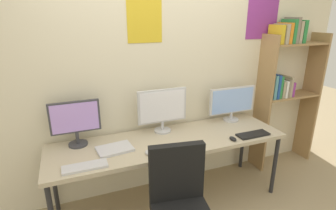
# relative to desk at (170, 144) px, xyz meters

# --- Properties ---
(wall_back) EXTENTS (4.77, 0.11, 2.60)m
(wall_back) POSITION_rel_desk_xyz_m (0.00, 0.42, 0.61)
(wall_back) COLOR beige
(wall_back) RESTS_ON ground_plane
(desk) EXTENTS (2.37, 0.68, 0.74)m
(desk) POSITION_rel_desk_xyz_m (0.00, 0.00, 0.00)
(desk) COLOR tan
(desk) RESTS_ON ground_plane
(bookshelf) EXTENTS (0.83, 0.28, 1.91)m
(bookshelf) POSITION_rel_desk_xyz_m (1.66, 0.23, 0.49)
(bookshelf) COLOR #9E7A4C
(bookshelf) RESTS_ON ground_plane
(monitor_left) EXTENTS (0.46, 0.18, 0.44)m
(monitor_left) POSITION_rel_desk_xyz_m (-0.87, 0.21, 0.30)
(monitor_left) COLOR #38383D
(monitor_left) RESTS_ON desk
(monitor_center) EXTENTS (0.53, 0.18, 0.47)m
(monitor_center) POSITION_rel_desk_xyz_m (0.00, 0.21, 0.31)
(monitor_center) COLOR silver
(monitor_center) RESTS_ON desk
(monitor_right) EXTENTS (0.59, 0.18, 0.40)m
(monitor_right) POSITION_rel_desk_xyz_m (0.87, 0.21, 0.27)
(monitor_right) COLOR silver
(monitor_right) RESTS_ON desk
(keyboard_left) EXTENTS (0.36, 0.13, 0.02)m
(keyboard_left) POSITION_rel_desk_xyz_m (-0.84, -0.23, 0.06)
(keyboard_left) COLOR silver
(keyboard_left) RESTS_ON desk
(keyboard_center) EXTENTS (0.37, 0.13, 0.02)m
(keyboard_center) POSITION_rel_desk_xyz_m (0.00, -0.23, 0.06)
(keyboard_center) COLOR #38383D
(keyboard_center) RESTS_ON desk
(keyboard_right) EXTENTS (0.35, 0.13, 0.02)m
(keyboard_right) POSITION_rel_desk_xyz_m (0.84, -0.23, 0.06)
(keyboard_right) COLOR black
(keyboard_right) RESTS_ON desk
(mouse_left_side) EXTENTS (0.06, 0.10, 0.03)m
(mouse_left_side) POSITION_rel_desk_xyz_m (-0.29, -0.21, 0.06)
(mouse_left_side) COLOR silver
(mouse_left_side) RESTS_ON desk
(mouse_right_side) EXTENTS (0.06, 0.10, 0.03)m
(mouse_right_side) POSITION_rel_desk_xyz_m (0.58, -0.25, 0.06)
(mouse_right_side) COLOR black
(mouse_right_side) RESTS_ON desk
(laptop_closed) EXTENTS (0.34, 0.25, 0.02)m
(laptop_closed) POSITION_rel_desk_xyz_m (-0.56, -0.02, 0.06)
(laptop_closed) COLOR silver
(laptop_closed) RESTS_ON desk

